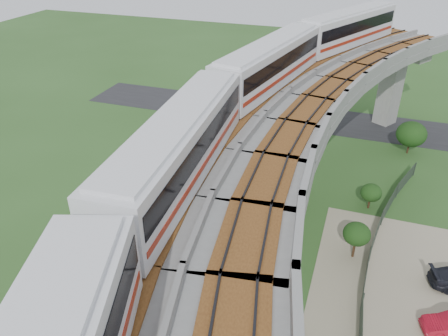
% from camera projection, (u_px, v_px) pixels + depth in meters
% --- Properties ---
extents(ground, '(160.00, 160.00, 0.00)m').
position_uv_depth(ground, '(238.00, 279.00, 31.11)').
color(ground, '#2C4F1F').
rests_on(ground, ground).
extents(asphalt_road, '(60.00, 8.00, 0.03)m').
position_uv_depth(asphalt_road, '(308.00, 118.00, 55.60)').
color(asphalt_road, '#232326').
rests_on(asphalt_road, ground).
extents(viaduct, '(19.58, 73.98, 11.40)m').
position_uv_depth(viaduct, '(303.00, 181.00, 25.47)').
color(viaduct, '#99968E').
rests_on(viaduct, ground).
extents(metro_train, '(11.93, 61.26, 3.64)m').
position_uv_depth(metro_train, '(261.00, 104.00, 27.06)').
color(metro_train, silver).
rests_on(metro_train, ground).
extents(fence, '(3.87, 38.73, 1.50)m').
position_uv_depth(fence, '(383.00, 306.00, 27.99)').
color(fence, '#2D382D').
rests_on(fence, ground).
extents(tree_0, '(3.15, 3.15, 3.64)m').
position_uv_depth(tree_0, '(411.00, 134.00, 46.36)').
color(tree_0, '#382314').
rests_on(tree_0, ground).
extents(tree_1, '(1.83, 1.83, 2.39)m').
position_uv_depth(tree_1, '(371.00, 193.00, 37.86)').
color(tree_1, '#382314').
rests_on(tree_1, ground).
extents(tree_2, '(2.03, 2.03, 3.06)m').
position_uv_depth(tree_2, '(357.00, 234.00, 32.04)').
color(tree_2, '#382314').
rests_on(tree_2, ground).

